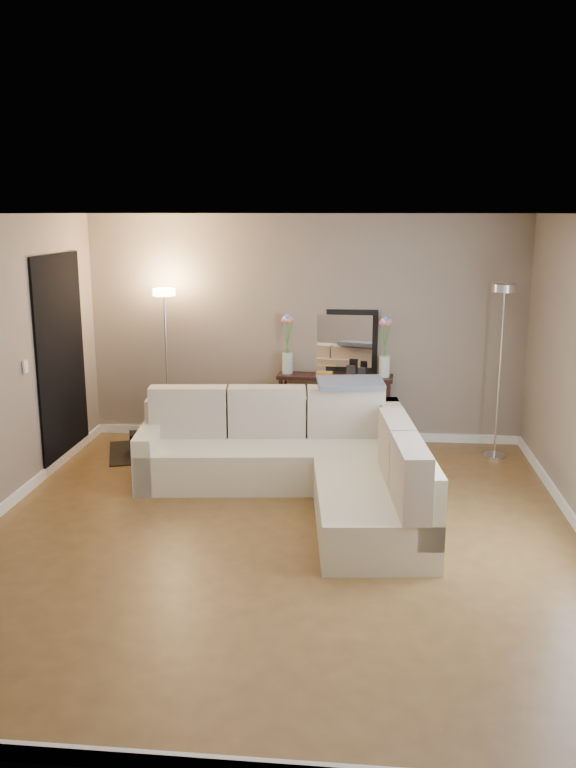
# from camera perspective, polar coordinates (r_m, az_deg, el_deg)

# --- Properties ---
(floor) EXTENTS (5.00, 5.50, 0.01)m
(floor) POSITION_cam_1_polar(r_m,az_deg,el_deg) (6.34, -0.73, -11.43)
(floor) COLOR brown
(floor) RESTS_ON ground
(ceiling) EXTENTS (5.00, 5.50, 0.01)m
(ceiling) POSITION_cam_1_polar(r_m,az_deg,el_deg) (5.77, -0.80, 12.90)
(ceiling) COLOR white
(ceiling) RESTS_ON ground
(wall_back) EXTENTS (5.00, 0.02, 2.60)m
(wall_back) POSITION_cam_1_polar(r_m,az_deg,el_deg) (8.62, 1.29, 4.20)
(wall_back) COLOR gray
(wall_back) RESTS_ON ground
(wall_front) EXTENTS (5.00, 0.02, 2.60)m
(wall_front) POSITION_cam_1_polar(r_m,az_deg,el_deg) (3.31, -6.18, -10.40)
(wall_front) COLOR gray
(wall_front) RESTS_ON ground
(baseboard_back) EXTENTS (5.00, 0.03, 0.10)m
(baseboard_back) POSITION_cam_1_polar(r_m,az_deg,el_deg) (8.87, 1.23, -3.83)
(baseboard_back) COLOR white
(baseboard_back) RESTS_ON ground
(baseboard_front) EXTENTS (5.00, 0.03, 0.10)m
(baseboard_front) POSITION_cam_1_polar(r_m,az_deg,el_deg) (4.00, -5.61, -26.96)
(baseboard_front) COLOR white
(baseboard_front) RESTS_ON ground
(doorway) EXTENTS (0.02, 1.20, 2.20)m
(doorway) POSITION_cam_1_polar(r_m,az_deg,el_deg) (8.21, -16.86, 1.78)
(doorway) COLOR black
(doorway) RESTS_ON ground
(switch_plate) EXTENTS (0.02, 0.08, 0.12)m
(switch_plate) POSITION_cam_1_polar(r_m,az_deg,el_deg) (7.42, -19.38, 1.26)
(switch_plate) COLOR white
(switch_plate) RESTS_ON ground
(sectional_sofa) EXTENTS (2.83, 2.55, 0.91)m
(sectional_sofa) POSITION_cam_1_polar(r_m,az_deg,el_deg) (7.04, 1.45, -5.90)
(sectional_sofa) COLOR beige
(sectional_sofa) RESTS_ON floor
(throw_blanket) EXTENTS (0.70, 0.48, 0.09)m
(throw_blanket) POSITION_cam_1_polar(r_m,az_deg,el_deg) (7.51, 4.80, 0.10)
(throw_blanket) COLOR slate
(throw_blanket) RESTS_ON sectional_sofa
(console_table) EXTENTS (1.33, 0.44, 0.80)m
(console_table) POSITION_cam_1_polar(r_m,az_deg,el_deg) (8.61, 3.05, -1.57)
(console_table) COLOR black
(console_table) RESTS_ON floor
(leaning_mirror) EXTENTS (0.92, 0.11, 0.72)m
(leaning_mirror) POSITION_cam_1_polar(r_m,az_deg,el_deg) (8.62, 3.77, 3.32)
(leaning_mirror) COLOR black
(leaning_mirror) RESTS_ON console_table
(table_decor) EXTENTS (0.55, 0.13, 0.13)m
(table_decor) POSITION_cam_1_polar(r_m,az_deg,el_deg) (8.48, 3.57, 0.85)
(table_decor) COLOR orange
(table_decor) RESTS_ON console_table
(flower_vase_left) EXTENTS (0.15, 0.13, 0.69)m
(flower_vase_left) POSITION_cam_1_polar(r_m,az_deg,el_deg) (8.54, -0.05, 2.72)
(flower_vase_left) COLOR silver
(flower_vase_left) RESTS_ON console_table
(flower_vase_right) EXTENTS (0.15, 0.13, 0.69)m
(flower_vase_right) POSITION_cam_1_polar(r_m,az_deg,el_deg) (8.43, 7.38, 2.48)
(flower_vase_right) COLOR silver
(flower_vase_right) RESTS_ON console_table
(floor_lamp_lit) EXTENTS (0.32, 0.32, 1.78)m
(floor_lamp_lit) POSITION_cam_1_polar(r_m,az_deg,el_deg) (8.57, -9.31, 3.70)
(floor_lamp_lit) COLOR silver
(floor_lamp_lit) RESTS_ON floor
(floor_lamp_unlit) EXTENTS (0.28, 0.28, 1.89)m
(floor_lamp_unlit) POSITION_cam_1_polar(r_m,az_deg,el_deg) (8.20, 15.98, 3.49)
(floor_lamp_unlit) COLOR silver
(floor_lamp_unlit) RESTS_ON floor
(charcoal_rug) EXTENTS (1.37, 1.19, 0.02)m
(charcoal_rug) POSITION_cam_1_polar(r_m,az_deg,el_deg) (8.53, -9.52, -5.01)
(charcoal_rug) COLOR black
(charcoal_rug) RESTS_ON floor
(black_bag) EXTENTS (0.38, 0.32, 0.21)m
(black_bag) POSITION_cam_1_polar(r_m,az_deg,el_deg) (8.39, -10.84, -4.34)
(black_bag) COLOR black
(black_bag) RESTS_ON charcoal_rug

